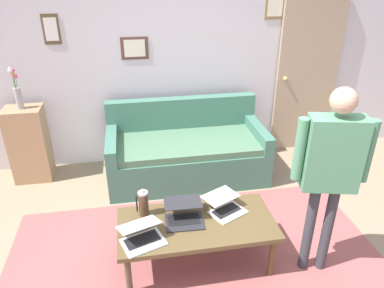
{
  "coord_description": "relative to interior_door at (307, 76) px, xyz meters",
  "views": [
    {
      "loc": [
        0.6,
        2.18,
        2.38
      ],
      "look_at": [
        0.06,
        -0.88,
        0.8
      ],
      "focal_mm": 34.03,
      "sensor_mm": 36.0,
      "label": 1
    }
  ],
  "objects": [
    {
      "name": "back_wall",
      "position": [
        1.68,
        -0.09,
        0.33
      ],
      "size": [
        7.04,
        0.11,
        2.7
      ],
      "color": "silver",
      "rests_on": "ground_plane"
    },
    {
      "name": "flower_vase",
      "position": [
        3.5,
        0.22,
        0.07
      ],
      "size": [
        0.08,
        0.1,
        0.47
      ],
      "color": "#9B989A",
      "rests_on": "side_shelf"
    },
    {
      "name": "laptop_left",
      "position": [
        1.55,
        1.83,
        -0.54
      ],
      "size": [
        0.4,
        0.41,
        0.12
      ],
      "color": "silver",
      "rests_on": "coffee_table"
    },
    {
      "name": "side_shelf",
      "position": [
        3.5,
        0.22,
        -0.57
      ],
      "size": [
        0.42,
        0.32,
        0.9
      ],
      "color": "#A87D59",
      "rests_on": "ground_plane"
    },
    {
      "name": "french_press",
      "position": [
        2.25,
        1.76,
        -0.47
      ],
      "size": [
        0.1,
        0.08,
        0.26
      ],
      "color": "#4C3323",
      "rests_on": "coffee_table"
    },
    {
      "name": "couch",
      "position": [
        1.67,
        0.46,
        -0.72
      ],
      "size": [
        1.84,
        0.89,
        0.88
      ],
      "color": "#3F705D",
      "rests_on": "ground_plane"
    },
    {
      "name": "person_standing",
      "position": [
        0.85,
        2.17,
        0.01
      ],
      "size": [
        0.57,
        0.27,
        1.62
      ],
      "color": "#37383F",
      "rests_on": "ground_plane"
    },
    {
      "name": "coffee_table",
      "position": [
        1.82,
        1.94,
        -0.63
      ],
      "size": [
        1.3,
        0.63,
        0.44
      ],
      "color": "brown",
      "rests_on": "ground_plane"
    },
    {
      "name": "area_rug",
      "position": [
        1.82,
        2.04,
        -1.02
      ],
      "size": [
        3.31,
        2.11,
        0.01
      ],
      "primitive_type": "cube",
      "color": "#98514F",
      "rests_on": "ground_plane"
    },
    {
      "name": "interior_door",
      "position": [
        0.0,
        0.0,
        0.0
      ],
      "size": [
        0.82,
        0.09,
        2.05
      ],
      "color": "tan",
      "rests_on": "ground_plane"
    },
    {
      "name": "laptop_center",
      "position": [
        2.28,
        2.08,
        -0.54
      ],
      "size": [
        0.4,
        0.38,
        0.15
      ],
      "color": "silver",
      "rests_on": "coffee_table"
    },
    {
      "name": "ground_plane",
      "position": [
        1.68,
        2.11,
        -1.02
      ],
      "size": [
        7.68,
        7.68,
        0.0
      ],
      "primitive_type": "plane",
      "color": "gray"
    },
    {
      "name": "laptop_right",
      "position": [
        1.92,
        1.88,
        -0.54
      ],
      "size": [
        0.33,
        0.35,
        0.14
      ],
      "color": "#28282D",
      "rests_on": "coffee_table"
    }
  ]
}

